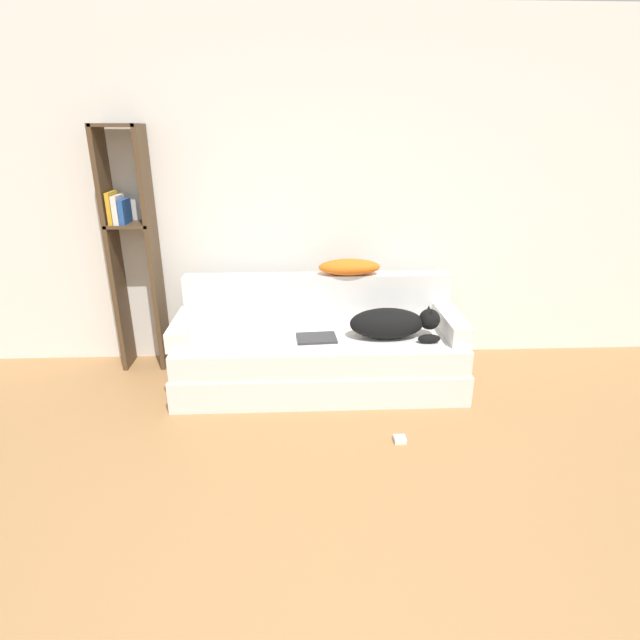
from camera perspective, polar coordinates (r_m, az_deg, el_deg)
The scene contains 10 objects.
wall_back at distance 4.08m, azimuth -0.83°, elevation 13.92°, with size 7.64×0.06×2.70m.
couch at distance 3.81m, azimuth -0.07°, elevation -4.61°, with size 2.12×0.80×0.42m.
couch_backrest at distance 3.96m, azimuth -0.28°, elevation 2.66°, with size 2.08×0.15×0.37m.
couch_arm_left at distance 3.78m, azimuth -15.20°, elevation -0.87°, with size 0.15×0.61×0.14m.
couch_arm_right at distance 3.86m, azimuth 14.75°, elevation -0.38°, with size 0.15×0.61×0.14m.
dog at distance 3.65m, azimuth 8.27°, elevation -0.36°, with size 0.66×0.27×0.23m.
laptop at distance 3.63m, azimuth -0.35°, elevation -2.07°, with size 0.30×0.22×0.02m.
throw_pillow at distance 3.89m, azimuth 3.36°, elevation 6.07°, with size 0.48×0.21×0.12m.
bookshelf at distance 4.15m, azimuth -20.74°, elevation 8.27°, with size 0.34×0.26×1.89m.
power_adapter at distance 3.28m, azimuth 9.12°, elevation -13.32°, with size 0.07×0.07×0.03m.
Camera 1 is at (-0.13, -1.07, 1.85)m, focal length 28.00 mm.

